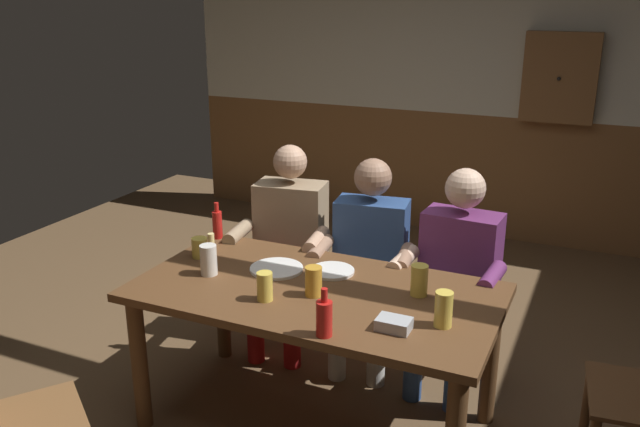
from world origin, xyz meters
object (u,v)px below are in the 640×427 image
bottle_0 (324,317)px  person_2 (456,269)px  plate_1 (277,269)px  pint_glass_4 (265,286)px  plate_0 (332,271)px  pint_glass_3 (444,309)px  dining_table (316,308)px  wall_dart_cabinet (560,78)px  chair_empty_near_right (1,426)px  pint_glass_5 (209,260)px  pint_glass_1 (200,248)px  pint_glass_0 (419,280)px  person_0 (288,239)px  bottle_1 (217,224)px  table_candle (211,241)px  condiment_caddy (394,324)px  person_1 (368,254)px  pint_glass_2 (314,281)px

bottle_0 → person_2: bearing=75.0°
plate_1 → pint_glass_4: pint_glass_4 is taller
plate_0 → pint_glass_3: bearing=-26.7°
plate_1 → pint_glass_4: (0.11, -0.32, 0.06)m
dining_table → wall_dart_cabinet: (0.72, 2.99, 0.79)m
chair_empty_near_right → pint_glass_5: (0.27, 1.05, 0.34)m
plate_1 → pint_glass_1: bearing=-178.5°
person_2 → bottle_0: bearing=78.8°
plate_0 → pint_glass_0: size_ratio=1.51×
dining_table → person_0: person_0 is taller
person_2 → chair_empty_near_right: size_ratio=1.36×
plate_0 → bottle_1: bottle_1 is taller
chair_empty_near_right → table_candle: 1.40m
person_2 → plate_1: (-0.78, -0.56, 0.08)m
bottle_0 → table_candle: bearing=146.5°
bottle_1 → pint_glass_1: size_ratio=2.00×
dining_table → bottle_1: bottle_1 is taller
condiment_caddy → plate_0: size_ratio=0.64×
person_0 → pint_glass_3: size_ratio=7.92×
wall_dart_cabinet → table_candle: bearing=-118.0°
condiment_caddy → pint_glass_5: (-1.01, 0.16, 0.05)m
table_candle → wall_dart_cabinet: size_ratio=0.11×
pint_glass_1 → bottle_0: bearing=-27.9°
person_1 → plate_0: size_ratio=5.42×
chair_empty_near_right → bottle_1: 1.54m
pint_glass_2 → pint_glass_4: bearing=-143.0°
bottle_1 → pint_glass_4: bearing=-43.1°
pint_glass_1 → pint_glass_4: bearing=-28.9°
chair_empty_near_right → bottle_0: bearing=71.2°
dining_table → pint_glass_3: size_ratio=11.02×
person_0 → pint_glass_4: bearing=102.4°
bottle_1 → plate_1: bearing=-27.4°
plate_0 → bottle_1: size_ratio=1.05×
dining_table → condiment_caddy: 0.53m
pint_glass_0 → pint_glass_4: (-0.62, -0.34, -0.01)m
person_2 → pint_glass_2: 0.90m
chair_empty_near_right → bottle_1: (0.03, 1.50, 0.35)m
pint_glass_2 → bottle_0: bearing=-58.4°
wall_dart_cabinet → chair_empty_near_right: bearing=-110.5°
chair_empty_near_right → pint_glass_5: size_ratio=5.79×
person_0 → pint_glass_2: (0.52, -0.75, 0.13)m
pint_glass_0 → person_1: bearing=129.3°
pint_glass_3 → chair_empty_near_right: bearing=-145.2°
pint_glass_0 → wall_dart_cabinet: bearing=84.7°
condiment_caddy → person_0: bearing=136.5°
pint_glass_0 → table_candle: bearing=174.8°
table_candle → pint_glass_3: bearing=-14.6°
condiment_caddy → plate_1: (-0.73, 0.35, -0.02)m
bottle_1 → pint_glass_3: size_ratio=1.35×
bottle_0 → bottle_1: 1.27m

